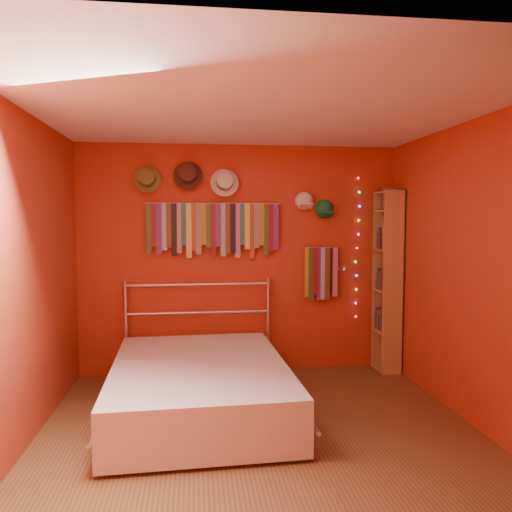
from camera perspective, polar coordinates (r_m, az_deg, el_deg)
name	(u,v)px	position (r m, az deg, el deg)	size (l,w,h in m)	color
ground	(261,437)	(4.12, 0.60, -20.00)	(3.50, 3.50, 0.00)	brown
back_wall	(240,259)	(5.52, -1.81, -0.36)	(3.50, 0.02, 2.50)	maroon
right_wall	(478,274)	(4.37, 23.99, -1.93)	(0.02, 3.50, 2.50)	maroon
left_wall	(19,281)	(3.95, -25.44, -2.59)	(0.02, 3.50, 2.50)	maroon
ceiling	(261,110)	(3.84, 0.63, 16.38)	(3.50, 3.50, 0.02)	white
tie_rack	(214,227)	(5.41, -4.88, 3.36)	(1.45, 0.03, 0.60)	silver
small_tie_rack	(321,272)	(5.62, 7.46, -1.79)	(0.40, 0.03, 0.60)	silver
fedora_olive	(147,179)	(5.42, -12.35, 8.62)	(0.28, 0.15, 0.28)	brown
fedora_brown	(188,175)	(5.40, -7.80, 9.20)	(0.31, 0.17, 0.31)	#412017
fedora_white	(225,182)	(5.40, -3.60, 8.48)	(0.30, 0.17, 0.30)	beige
cap_white	(304,201)	(5.56, 5.52, 6.27)	(0.19, 0.24, 0.19)	silver
cap_green	(324,209)	(5.61, 7.80, 5.31)	(0.19, 0.24, 0.19)	#197138
fairy_lights	(357,248)	(5.74, 11.51, 0.90)	(0.06, 0.02, 1.59)	#FF3333
reading_lamp	(344,269)	(5.53, 9.98, -1.51)	(0.06, 0.27, 0.08)	silver
bookshelf	(391,280)	(5.72, 15.20, -2.68)	(0.25, 0.34, 2.00)	#A7814B
bed	(200,385)	(4.53, -6.47, -14.49)	(1.64, 2.18, 1.04)	silver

